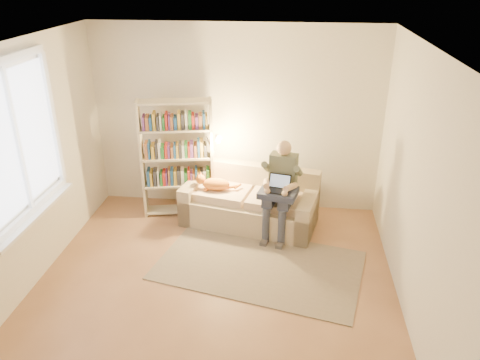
# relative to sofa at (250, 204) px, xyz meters

# --- Properties ---
(floor) EXTENTS (4.50, 4.50, 0.00)m
(floor) POSITION_rel_sofa_xyz_m (-0.26, -1.71, -0.28)
(floor) COLOR #8F6241
(floor) RESTS_ON ground
(ceiling) EXTENTS (4.00, 4.50, 0.02)m
(ceiling) POSITION_rel_sofa_xyz_m (-0.26, -1.71, 2.32)
(ceiling) COLOR white
(ceiling) RESTS_ON wall_back
(wall_left) EXTENTS (0.02, 4.50, 2.60)m
(wall_left) POSITION_rel_sofa_xyz_m (-2.26, -1.71, 1.02)
(wall_left) COLOR silver
(wall_left) RESTS_ON floor
(wall_right) EXTENTS (0.02, 4.50, 2.60)m
(wall_right) POSITION_rel_sofa_xyz_m (1.74, -1.71, 1.02)
(wall_right) COLOR silver
(wall_right) RESTS_ON floor
(wall_back) EXTENTS (4.00, 0.02, 2.60)m
(wall_back) POSITION_rel_sofa_xyz_m (-0.26, 0.54, 1.02)
(wall_back) COLOR silver
(wall_back) RESTS_ON floor
(window) EXTENTS (0.12, 1.52, 1.69)m
(window) POSITION_rel_sofa_xyz_m (-2.20, -1.51, 1.10)
(window) COLOR white
(window) RESTS_ON wall_left
(sofa) EXTENTS (1.91, 1.15, 0.76)m
(sofa) POSITION_rel_sofa_xyz_m (0.00, 0.00, 0.00)
(sofa) COLOR tan
(sofa) RESTS_ON floor
(person) EXTENTS (0.44, 0.60, 1.26)m
(person) POSITION_rel_sofa_xyz_m (0.41, -0.23, 0.44)
(person) COLOR #646C57
(person) RESTS_ON sofa
(cat) EXTENTS (0.57, 0.27, 0.21)m
(cat) POSITION_rel_sofa_xyz_m (-0.44, -0.02, 0.30)
(cat) COLOR orange
(cat) RESTS_ON sofa
(blanket) EXTENTS (0.53, 0.47, 0.08)m
(blanket) POSITION_rel_sofa_xyz_m (0.32, -0.33, 0.37)
(blanket) COLOR #262D44
(blanket) RESTS_ON person
(laptop) EXTENTS (0.32, 0.30, 0.23)m
(laptop) POSITION_rel_sofa_xyz_m (0.33, -0.32, 0.46)
(laptop) COLOR black
(laptop) RESTS_ON blanket
(bookshelf) EXTENTS (1.13, 0.45, 1.66)m
(bookshelf) POSITION_rel_sofa_xyz_m (-1.03, 0.17, 0.64)
(bookshelf) COLOR beige
(bookshelf) RESTS_ON floor
(rug) EXTENTS (2.60, 1.87, 0.01)m
(rug) POSITION_rel_sofa_xyz_m (0.21, -1.03, -0.27)
(rug) COLOR gray
(rug) RESTS_ON floor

